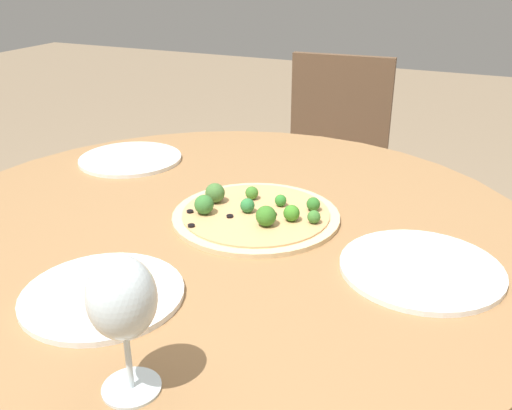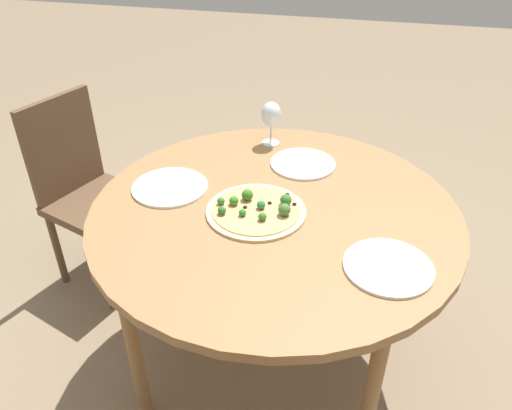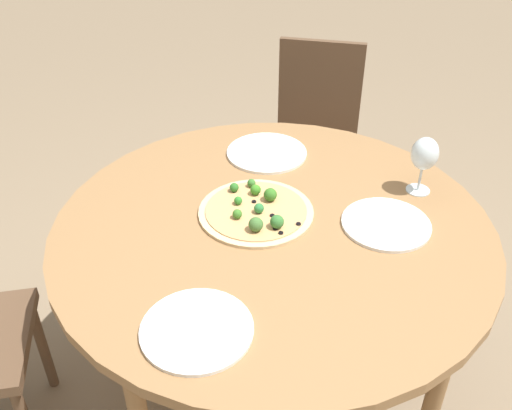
# 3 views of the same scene
# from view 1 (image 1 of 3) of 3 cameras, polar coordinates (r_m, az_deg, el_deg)

# --- Properties ---
(dining_table) EXTENTS (1.29, 1.29, 0.76)m
(dining_table) POSITION_cam_1_polar(r_m,az_deg,el_deg) (1.19, -3.32, -4.31)
(dining_table) COLOR olive
(dining_table) RESTS_ON ground_plane
(chair_2) EXTENTS (0.43, 0.43, 0.92)m
(chair_2) POSITION_cam_1_polar(r_m,az_deg,el_deg) (2.17, 7.44, 3.02)
(chair_2) COLOR brown
(chair_2) RESTS_ON ground_plane
(pizza) EXTENTS (0.35, 0.35, 0.06)m
(pizza) POSITION_cam_1_polar(r_m,az_deg,el_deg) (1.17, -0.12, -0.84)
(pizza) COLOR #DBBC89
(pizza) RESTS_ON dining_table
(wine_glass) EXTENTS (0.08, 0.08, 0.19)m
(wine_glass) POSITION_cam_1_polar(r_m,az_deg,el_deg) (0.69, -13.26, -9.36)
(wine_glass) COLOR silver
(wine_glass) RESTS_ON dining_table
(plate_near) EXTENTS (0.26, 0.26, 0.01)m
(plate_near) POSITION_cam_1_polar(r_m,az_deg,el_deg) (0.95, -15.07, -8.64)
(plate_near) COLOR white
(plate_near) RESTS_ON dining_table
(plate_far) EXTENTS (0.28, 0.28, 0.01)m
(plate_far) POSITION_cam_1_polar(r_m,az_deg,el_deg) (1.03, 16.18, -6.10)
(plate_far) COLOR white
(plate_far) RESTS_ON dining_table
(plate_side) EXTENTS (0.27, 0.27, 0.01)m
(plate_side) POSITION_cam_1_polar(r_m,az_deg,el_deg) (1.54, -12.44, 4.54)
(plate_side) COLOR white
(plate_side) RESTS_ON dining_table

